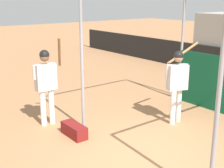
{
  "coord_description": "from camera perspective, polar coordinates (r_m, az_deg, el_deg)",
  "views": [
    {
      "loc": [
        3.9,
        -3.81,
        2.95
      ],
      "look_at": [
        -1.65,
        0.52,
        0.99
      ],
      "focal_mm": 50.0,
      "sensor_mm": 36.0,
      "label": 1
    }
  ],
  "objects": [
    {
      "name": "player_waiting",
      "position": [
        7.4,
        -11.94,
        0.75
      ],
      "size": [
        0.52,
        0.81,
        2.1
      ],
      "rotation": [
        0.0,
        0.0,
        1.53
      ],
      "color": "white",
      "rests_on": "ground"
    },
    {
      "name": "equipment_bag",
      "position": [
        6.96,
        -6.94,
        -8.39
      ],
      "size": [
        0.7,
        0.28,
        0.28
      ],
      "color": "maroon",
      "rests_on": "ground"
    },
    {
      "name": "batting_cage",
      "position": [
        7.8,
        19.57,
        2.4
      ],
      "size": [
        3.54,
        3.47,
        3.06
      ],
      "color": "gray",
      "rests_on": "ground"
    },
    {
      "name": "ground_plane",
      "position": [
        6.2,
        5.71,
        -12.96
      ],
      "size": [
        60.0,
        60.0,
        0.0
      ],
      "primitive_type": "plane",
      "color": "#A8754C"
    },
    {
      "name": "player_batter",
      "position": [
        7.51,
        11.86,
        0.72
      ],
      "size": [
        0.6,
        0.98,
        1.93
      ],
      "rotation": [
        0.0,
        0.0,
        1.21
      ],
      "color": "white",
      "rests_on": "ground"
    }
  ]
}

